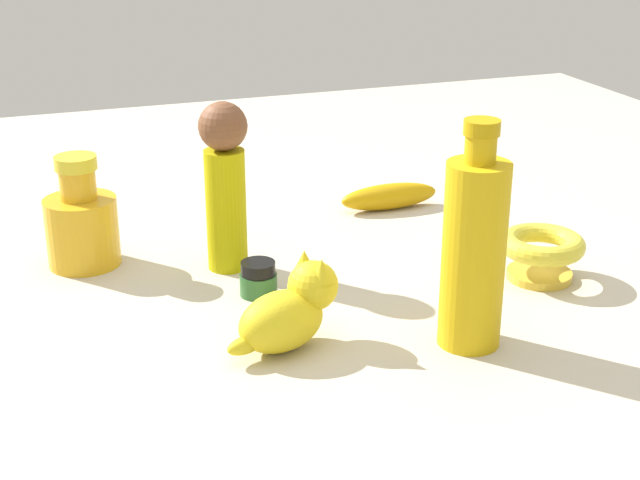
{
  "coord_description": "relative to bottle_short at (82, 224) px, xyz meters",
  "views": [
    {
      "loc": [
        -0.36,
        -1.01,
        0.49
      ],
      "look_at": [
        0.0,
        0.0,
        0.06
      ],
      "focal_mm": 52.66,
      "sensor_mm": 36.0,
      "label": 1
    }
  ],
  "objects": [
    {
      "name": "ground",
      "position": [
        0.27,
        -0.16,
        -0.06
      ],
      "size": [
        2.0,
        2.0,
        0.0
      ],
      "primitive_type": "plane",
      "color": "#BCB29E"
    },
    {
      "name": "bottle_short",
      "position": [
        0.0,
        0.0,
        0.0
      ],
      "size": [
        0.09,
        0.09,
        0.15
      ],
      "color": "gold",
      "rests_on": "ground"
    },
    {
      "name": "bowl",
      "position": [
        0.54,
        -0.24,
        -0.02
      ],
      "size": [
        0.11,
        0.11,
        0.06
      ],
      "color": "gold",
      "rests_on": "ground"
    },
    {
      "name": "cat_figurine",
      "position": [
        0.18,
        -0.31,
        -0.01
      ],
      "size": [
        0.14,
        0.09,
        0.1
      ],
      "color": "gold",
      "rests_on": "ground"
    },
    {
      "name": "banana",
      "position": [
        0.46,
        0.06,
        -0.04
      ],
      "size": [
        0.15,
        0.04,
        0.04
      ],
      "primitive_type": "ellipsoid",
      "rotation": [
        0.0,
        0.0,
        3.14
      ],
      "color": "#C38E09",
      "rests_on": "ground"
    },
    {
      "name": "person_figure_adult",
      "position": [
        0.17,
        -0.07,
        0.06
      ],
      "size": [
        0.07,
        0.07,
        0.22
      ],
      "color": "#B3A909",
      "rests_on": "ground"
    },
    {
      "name": "nail_polish_jar",
      "position": [
        0.19,
        -0.17,
        -0.04
      ],
      "size": [
        0.05,
        0.05,
        0.04
      ],
      "color": "#2A5B29",
      "rests_on": "ground"
    },
    {
      "name": "bottle_tall",
      "position": [
        0.37,
        -0.36,
        0.05
      ],
      "size": [
        0.07,
        0.07,
        0.25
      ],
      "color": "gold",
      "rests_on": "ground"
    }
  ]
}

